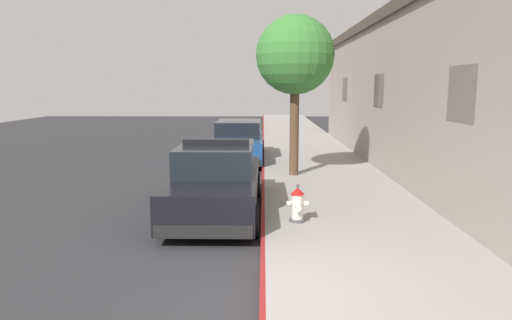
{
  "coord_description": "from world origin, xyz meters",
  "views": [
    {
      "loc": [
        -0.04,
        -5.85,
        2.85
      ],
      "look_at": [
        -0.22,
        6.05,
        1.0
      ],
      "focal_mm": 33.15,
      "sensor_mm": 36.0,
      "label": 1
    }
  ],
  "objects": [
    {
      "name": "ground_plane",
      "position": [
        -4.14,
        10.0,
        -0.1
      ],
      "size": [
        33.91,
        60.0,
        0.2
      ],
      "primitive_type": "cube",
      "color": "#2B2B2D"
    },
    {
      "name": "sidewalk_pavement",
      "position": [
        1.86,
        10.0,
        0.08
      ],
      "size": [
        3.72,
        60.0,
        0.16
      ],
      "primitive_type": "cube",
      "color": "gray",
      "rests_on": "ground"
    },
    {
      "name": "curb_painted_edge",
      "position": [
        -0.04,
        10.0,
        0.08
      ],
      "size": [
        0.08,
        60.0,
        0.16
      ],
      "primitive_type": "cube",
      "color": "maroon",
      "rests_on": "ground"
    },
    {
      "name": "storefront_building",
      "position": [
        7.33,
        9.74,
        2.65
      ],
      "size": [
        7.48,
        23.41,
        5.28
      ],
      "color": "gray",
      "rests_on": "ground"
    },
    {
      "name": "police_cruiser",
      "position": [
        -1.1,
        4.58,
        0.74
      ],
      "size": [
        1.94,
        4.84,
        1.68
      ],
      "color": "black",
      "rests_on": "ground"
    },
    {
      "name": "parked_car_silver_ahead",
      "position": [
        -0.99,
        12.17,
        0.74
      ],
      "size": [
        1.94,
        4.84,
        1.56
      ],
      "color": "navy",
      "rests_on": "ground"
    },
    {
      "name": "fire_hydrant",
      "position": [
        0.65,
        3.37,
        0.51
      ],
      "size": [
        0.44,
        0.4,
        0.76
      ],
      "color": "#4C4C51",
      "rests_on": "sidewalk_pavement"
    },
    {
      "name": "street_tree",
      "position": [
        0.91,
        8.51,
        3.75
      ],
      "size": [
        2.35,
        2.35,
        4.79
      ],
      "color": "brown",
      "rests_on": "sidewalk_pavement"
    }
  ]
}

